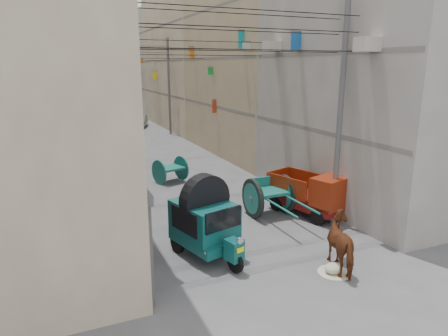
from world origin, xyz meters
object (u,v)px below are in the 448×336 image
auto_rickshaw (205,220)px  tonga_cart (269,195)px  distant_car_green (109,111)px  mini_truck (314,196)px  second_cart (170,169)px  distant_car_white (117,133)px  horse (345,244)px  distant_car_grey (140,121)px  feed_sack (334,268)px

auto_rickshaw → tonga_cart: 4.20m
distant_car_green → mini_truck: bearing=104.1°
mini_truck → second_cart: size_ratio=1.93×
tonga_cart → distant_car_white: bearing=98.6°
second_cart → horse: horse is taller
auto_rickshaw → distant_car_white: 20.82m
horse → distant_car_grey: 30.36m
distant_car_white → distant_car_green: (1.69, 17.18, -0.11)m
mini_truck → distant_car_white: 19.92m
distant_car_green → tonga_cart: bearing=101.8°
distant_car_white → mini_truck: bearing=100.0°
feed_sack → tonga_cart: bearing=83.1°
mini_truck → distant_car_grey: (-1.24, 26.52, -0.27)m
horse → auto_rickshaw: bearing=-19.5°
horse → distant_car_grey: bearing=-74.2°
second_cart → distant_car_white: (-0.66, 12.56, -0.02)m
auto_rickshaw → tonga_cart: size_ratio=0.85×
mini_truck → auto_rickshaw: bearing=177.9°
distant_car_green → second_cart: bearing=97.8°
feed_sack → distant_car_white: 23.48m
horse → distant_car_grey: (0.44, 30.36, -0.23)m
horse → distant_car_green: (-1.11, 40.43, -0.25)m
auto_rickshaw → distant_car_grey: auto_rickshaw is taller
feed_sack → distant_car_grey: (0.84, 30.45, 0.41)m
tonga_cart → distant_car_white: 18.80m
distant_car_white → horse: bearing=93.9°
distant_car_white → auto_rickshaw: bearing=85.5°
second_cart → feed_sack: second_cart is taller
auto_rickshaw → distant_car_green: (2.25, 37.99, -0.62)m
second_cart → feed_sack: 10.94m
auto_rickshaw → distant_car_green: 38.06m
mini_truck → distant_car_grey: size_ratio=0.98×
feed_sack → distant_car_green: size_ratio=0.16×
second_cart → distant_car_grey: bearing=64.3°
second_cart → feed_sack: size_ratio=2.99×
horse → second_cart: bearing=-62.1°
auto_rickshaw → distant_car_grey: (3.79, 27.91, -0.60)m
tonga_cart → horse: bearing=-92.5°
distant_car_white → feed_sack: bearing=92.9°
mini_truck → distant_car_green: bearing=76.8°
horse → distant_car_green: bearing=-71.8°
tonga_cart → horse: horse is taller
auto_rickshaw → second_cart: size_ratio=1.68×
feed_sack → auto_rickshaw: bearing=139.3°
tonga_cart → distant_car_grey: 25.67m
horse → mini_truck: bearing=-97.0°
second_cart → distant_car_green: size_ratio=0.47×
tonga_cart → second_cart: (-2.30, 6.01, -0.14)m
distant_car_grey → distant_car_white: bearing=-95.9°
tonga_cart → feed_sack: 4.86m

